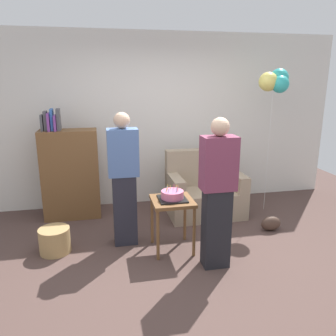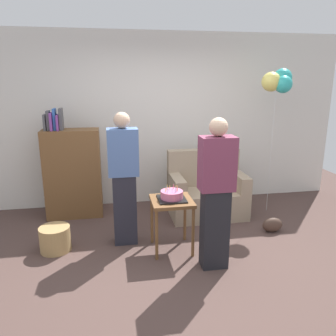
{
  "view_description": "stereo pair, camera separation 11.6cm",
  "coord_description": "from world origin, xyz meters",
  "px_view_note": "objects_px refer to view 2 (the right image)",
  "views": [
    {
      "loc": [
        -0.89,
        -3.25,
        2.0
      ],
      "look_at": [
        -0.1,
        0.57,
        0.95
      ],
      "focal_mm": 35.69,
      "sensor_mm": 36.0,
      "label": 1
    },
    {
      "loc": [
        -0.78,
        -3.27,
        2.0
      ],
      "look_at": [
        -0.1,
        0.57,
        0.95
      ],
      "focal_mm": 35.69,
      "sensor_mm": 36.0,
      "label": 2
    }
  ],
  "objects_px": {
    "person_blowing_candles": "(124,179)",
    "handbag": "(272,225)",
    "birthday_cake": "(172,195)",
    "person_holding_cake": "(216,194)",
    "wicker_basket": "(55,239)",
    "bookshelf": "(73,172)",
    "side_table": "(172,207)",
    "couch": "(206,193)",
    "balloon_bunch": "(279,81)"
  },
  "relations": [
    {
      "from": "birthday_cake",
      "to": "person_blowing_candles",
      "type": "height_order",
      "value": "person_blowing_candles"
    },
    {
      "from": "person_blowing_candles",
      "to": "wicker_basket",
      "type": "xyz_separation_m",
      "value": [
        -0.84,
        -0.07,
        -0.68
      ]
    },
    {
      "from": "side_table",
      "to": "handbag",
      "type": "relative_size",
      "value": 2.27
    },
    {
      "from": "couch",
      "to": "person_blowing_candles",
      "type": "bearing_deg",
      "value": -150.53
    },
    {
      "from": "bookshelf",
      "to": "birthday_cake",
      "type": "xyz_separation_m",
      "value": [
        1.24,
        -1.27,
        0.01
      ]
    },
    {
      "from": "birthday_cake",
      "to": "person_blowing_candles",
      "type": "xyz_separation_m",
      "value": [
        -0.53,
        0.28,
        0.15
      ]
    },
    {
      "from": "person_holding_cake",
      "to": "balloon_bunch",
      "type": "xyz_separation_m",
      "value": [
        1.33,
        1.39,
        1.13
      ]
    },
    {
      "from": "side_table",
      "to": "birthday_cake",
      "type": "xyz_separation_m",
      "value": [
        0.0,
        0.0,
        0.15
      ]
    },
    {
      "from": "birthday_cake",
      "to": "bookshelf",
      "type": "bearing_deg",
      "value": 134.21
    },
    {
      "from": "person_blowing_candles",
      "to": "handbag",
      "type": "xyz_separation_m",
      "value": [
        1.95,
        -0.05,
        -0.73
      ]
    },
    {
      "from": "bookshelf",
      "to": "handbag",
      "type": "bearing_deg",
      "value": -21.45
    },
    {
      "from": "person_blowing_candles",
      "to": "handbag",
      "type": "distance_m",
      "value": 2.09
    },
    {
      "from": "bookshelf",
      "to": "person_holding_cake",
      "type": "bearing_deg",
      "value": -46.53
    },
    {
      "from": "handbag",
      "to": "balloon_bunch",
      "type": "xyz_separation_m",
      "value": [
        0.3,
        0.72,
        1.86
      ]
    },
    {
      "from": "person_blowing_candles",
      "to": "balloon_bunch",
      "type": "relative_size",
      "value": 0.76
    },
    {
      "from": "couch",
      "to": "bookshelf",
      "type": "height_order",
      "value": "bookshelf"
    },
    {
      "from": "wicker_basket",
      "to": "birthday_cake",
      "type": "bearing_deg",
      "value": -8.55
    },
    {
      "from": "side_table",
      "to": "person_holding_cake",
      "type": "distance_m",
      "value": 0.66
    },
    {
      "from": "birthday_cake",
      "to": "handbag",
      "type": "bearing_deg",
      "value": 9.13
    },
    {
      "from": "couch",
      "to": "bookshelf",
      "type": "xyz_separation_m",
      "value": [
        -1.95,
        0.29,
        0.33
      ]
    },
    {
      "from": "couch",
      "to": "handbag",
      "type": "xyz_separation_m",
      "value": [
        0.71,
        -0.76,
        -0.24
      ]
    },
    {
      "from": "person_blowing_candles",
      "to": "balloon_bunch",
      "type": "distance_m",
      "value": 2.61
    },
    {
      "from": "wicker_basket",
      "to": "handbag",
      "type": "relative_size",
      "value": 1.29
    },
    {
      "from": "bookshelf",
      "to": "birthday_cake",
      "type": "distance_m",
      "value": 1.77
    },
    {
      "from": "side_table",
      "to": "person_holding_cake",
      "type": "height_order",
      "value": "person_holding_cake"
    },
    {
      "from": "bookshelf",
      "to": "handbag",
      "type": "height_order",
      "value": "bookshelf"
    },
    {
      "from": "person_blowing_candles",
      "to": "person_holding_cake",
      "type": "height_order",
      "value": "same"
    },
    {
      "from": "couch",
      "to": "wicker_basket",
      "type": "bearing_deg",
      "value": -159.54
    },
    {
      "from": "couch",
      "to": "person_holding_cake",
      "type": "relative_size",
      "value": 0.67
    },
    {
      "from": "handbag",
      "to": "person_blowing_candles",
      "type": "bearing_deg",
      "value": 178.47
    },
    {
      "from": "wicker_basket",
      "to": "side_table",
      "type": "bearing_deg",
      "value": -8.55
    },
    {
      "from": "side_table",
      "to": "person_blowing_candles",
      "type": "bearing_deg",
      "value": 152.32
    },
    {
      "from": "couch",
      "to": "wicker_basket",
      "type": "xyz_separation_m",
      "value": [
        -2.09,
        -0.78,
        -0.19
      ]
    },
    {
      "from": "bookshelf",
      "to": "wicker_basket",
      "type": "height_order",
      "value": "bookshelf"
    },
    {
      "from": "person_holding_cake",
      "to": "handbag",
      "type": "relative_size",
      "value": 5.82
    },
    {
      "from": "couch",
      "to": "birthday_cake",
      "type": "distance_m",
      "value": 1.27
    },
    {
      "from": "person_blowing_candles",
      "to": "birthday_cake",
      "type": "bearing_deg",
      "value": -42.56
    },
    {
      "from": "person_holding_cake",
      "to": "side_table",
      "type": "bearing_deg",
      "value": -20.91
    },
    {
      "from": "wicker_basket",
      "to": "balloon_bunch",
      "type": "height_order",
      "value": "balloon_bunch"
    },
    {
      "from": "side_table",
      "to": "wicker_basket",
      "type": "xyz_separation_m",
      "value": [
        -1.38,
        0.21,
        -0.39
      ]
    },
    {
      "from": "person_blowing_candles",
      "to": "wicker_basket",
      "type": "bearing_deg",
      "value": 170.14
    },
    {
      "from": "person_holding_cake",
      "to": "wicker_basket",
      "type": "distance_m",
      "value": 2.0
    },
    {
      "from": "birthday_cake",
      "to": "handbag",
      "type": "height_order",
      "value": "birthday_cake"
    },
    {
      "from": "person_blowing_candles",
      "to": "balloon_bunch",
      "type": "bearing_deg",
      "value": 1.67
    },
    {
      "from": "handbag",
      "to": "balloon_bunch",
      "type": "distance_m",
      "value": 2.02
    },
    {
      "from": "couch",
      "to": "person_holding_cake",
      "type": "bearing_deg",
      "value": -102.9
    },
    {
      "from": "couch",
      "to": "side_table",
      "type": "relative_size",
      "value": 1.73
    },
    {
      "from": "bookshelf",
      "to": "wicker_basket",
      "type": "xyz_separation_m",
      "value": [
        -0.14,
        -1.07,
        -0.52
      ]
    },
    {
      "from": "person_holding_cake",
      "to": "wicker_basket",
      "type": "height_order",
      "value": "person_holding_cake"
    },
    {
      "from": "person_holding_cake",
      "to": "bookshelf",
      "type": "bearing_deg",
      "value": -18.68
    }
  ]
}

